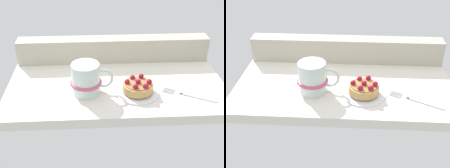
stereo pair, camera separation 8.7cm
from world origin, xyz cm
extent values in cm
cube|color=silver|center=(0.00, 0.00, -1.50)|extent=(67.81, 36.93, 3.00)
cube|color=#B2AD99|center=(0.00, 15.50, 4.25)|extent=(66.45, 5.92, 8.51)
cylinder|color=silver|center=(5.95, -6.64, 0.49)|extent=(13.00, 13.00, 0.99)
cylinder|color=silver|center=(5.95, -6.64, 0.25)|extent=(7.15, 7.15, 0.49)
cylinder|color=tan|center=(5.95, -6.64, 2.13)|extent=(8.94, 8.94, 2.28)
cylinder|color=#A37942|center=(5.95, -6.64, 3.42)|extent=(7.87, 7.87, 0.30)
sphere|color=maroon|center=(5.95, -6.64, 4.03)|extent=(1.60, 1.60, 1.60)
sphere|color=maroon|center=(9.16, -6.96, 4.10)|extent=(1.63, 1.63, 1.63)
sphere|color=maroon|center=(7.25, -3.61, 4.09)|extent=(1.60, 1.60, 1.60)
sphere|color=maroon|center=(4.62, -3.90, 3.93)|extent=(1.51, 1.51, 1.51)
sphere|color=maroon|center=(2.72, -6.53, 4.05)|extent=(1.58, 1.58, 1.58)
sphere|color=maroon|center=(4.85, -9.29, 4.00)|extent=(1.67, 1.67, 1.67)
sphere|color=maroon|center=(7.80, -9.19, 4.01)|extent=(1.72, 1.72, 1.72)
cylinder|color=silver|center=(-9.30, -5.36, 4.76)|extent=(8.22, 8.22, 9.52)
torus|color=#C64C70|center=(-9.30, -5.36, 3.54)|extent=(9.40, 9.40, 1.14)
torus|color=silver|center=(-4.26, -5.36, 4.76)|extent=(6.16, 0.83, 6.16)
cube|color=#B7B7BC|center=(23.41, -10.27, 0.30)|extent=(9.89, 5.68, 0.60)
cube|color=#B7B7BC|center=(18.63, -7.74, 0.30)|extent=(1.32, 1.06, 0.60)
cube|color=#B7B7BC|center=(16.05, -5.13, 0.30)|extent=(3.21, 1.85, 0.60)
cube|color=#B7B7BC|center=(15.71, -5.78, 0.30)|extent=(3.21, 1.85, 0.60)
cube|color=#B7B7BC|center=(15.37, -6.42, 0.30)|extent=(3.21, 1.85, 0.60)
cube|color=#B7B7BC|center=(15.02, -7.07, 0.30)|extent=(3.21, 1.85, 0.60)
camera|label=1|loc=(-5.80, -80.27, 49.03)|focal=47.67mm
camera|label=2|loc=(2.93, -80.24, 49.03)|focal=47.67mm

